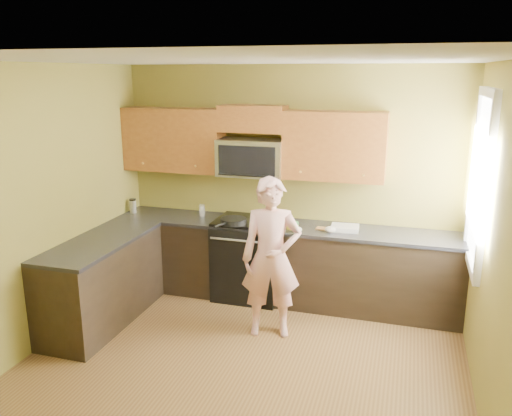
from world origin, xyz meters
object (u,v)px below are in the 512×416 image
at_px(butter_tub, 292,229).
at_px(stove, 249,258).
at_px(travel_mug, 133,213).
at_px(microwave, 252,175).
at_px(frying_pan, 234,224).
at_px(woman, 271,258).

bearing_deg(butter_tub, stove, 168.29).
distance_m(stove, travel_mug, 1.56).
xyz_separation_m(stove, butter_tub, (0.55, -0.11, 0.45)).
distance_m(butter_tub, travel_mug, 2.05).
height_order(microwave, butter_tub, microwave).
bearing_deg(butter_tub, travel_mug, 177.16).
bearing_deg(microwave, stove, -90.00).
distance_m(stove, microwave, 0.98).
bearing_deg(frying_pan, travel_mug, -167.00).
distance_m(stove, butter_tub, 0.71).
distance_m(microwave, travel_mug, 1.60).
xyz_separation_m(stove, woman, (0.49, -0.81, 0.34)).
bearing_deg(stove, frying_pan, -119.45).
relative_size(microwave, travel_mug, 4.30).
distance_m(microwave, frying_pan, 0.61).
xyz_separation_m(butter_tub, travel_mug, (-2.05, 0.10, 0.00)).
height_order(stove, microwave, microwave).
height_order(stove, travel_mug, travel_mug).
bearing_deg(butter_tub, frying_pan, -172.06).
distance_m(frying_pan, butter_tub, 0.67).
distance_m(stove, woman, 1.01).
bearing_deg(woman, butter_tub, 71.12).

